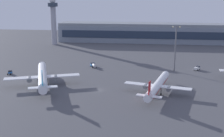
{
  "coord_description": "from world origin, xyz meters",
  "views": [
    {
      "loc": [
        22.1,
        -126.25,
        42.67
      ],
      "look_at": [
        3.4,
        24.06,
        4.0
      ],
      "focal_mm": 48.27,
      "sensor_mm": 36.0,
      "label": 1
    }
  ],
  "objects": [
    {
      "name": "control_tower",
      "position": [
        -56.35,
        114.81,
        22.75
      ],
      "size": [
        8.0,
        8.0,
        39.43
      ],
      "color": "#A8A8B2",
      "rests_on": "ground"
    },
    {
      "name": "cargo_loader",
      "position": [
        49.32,
        41.77,
        1.18
      ],
      "size": [
        4.03,
        4.5,
        2.25
      ],
      "rotation": [
        0.0,
        0.0,
        5.65
      ],
      "color": "white",
      "rests_on": "ground"
    },
    {
      "name": "apron_light_central",
      "position": [
        36.41,
        37.76,
        14.38
      ],
      "size": [
        4.8,
        0.9,
        25.1
      ],
      "color": "slate",
      "rests_on": "ground"
    },
    {
      "name": "airplane_taxiway_distant",
      "position": [
        26.29,
        -1.23,
        3.63
      ],
      "size": [
        29.01,
        37.01,
        9.59
      ],
      "rotation": [
        0.0,
        0.0,
        -0.23
      ],
      "color": "white",
      "rests_on": "ground"
    },
    {
      "name": "airplane_mid_apron",
      "position": [
        -26.98,
        4.19,
        4.32
      ],
      "size": [
        33.83,
        42.95,
        11.42
      ],
      "rotation": [
        0.0,
        0.0,
        0.35
      ],
      "color": "white",
      "rests_on": "ground"
    },
    {
      "name": "ground_plane",
      "position": [
        0.0,
        0.0,
        0.0
      ],
      "size": [
        416.0,
        416.0,
        0.0
      ],
      "primitive_type": "plane",
      "color": "#4C4C51"
    },
    {
      "name": "fuel_truck",
      "position": [
        -9.74,
        41.48,
        1.37
      ],
      "size": [
        4.56,
        6.6,
        2.35
      ],
      "rotation": [
        0.0,
        0.0,
        0.43
      ],
      "color": "#3372BF",
      "rests_on": "ground"
    },
    {
      "name": "pushback_tug",
      "position": [
        -51.02,
        20.77,
        1.07
      ],
      "size": [
        2.11,
        3.24,
        2.05
      ],
      "rotation": [
        0.0,
        0.0,
        0.1
      ],
      "color": "#3372BF",
      "rests_on": "ground"
    },
    {
      "name": "terminal_building",
      "position": [
        35.5,
        136.88,
        8.09
      ],
      "size": [
        183.91,
        22.4,
        16.4
      ],
      "color": "gray",
      "rests_on": "ground"
    }
  ]
}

